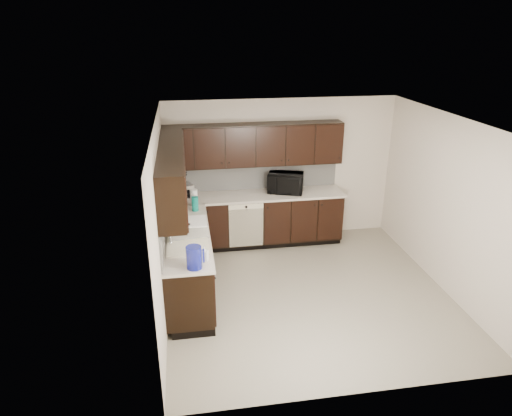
# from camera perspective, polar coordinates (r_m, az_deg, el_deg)

# --- Properties ---
(floor) EXTENTS (4.00, 4.00, 0.00)m
(floor) POSITION_cam_1_polar(r_m,az_deg,el_deg) (6.81, 6.42, -10.42)
(floor) COLOR gray
(floor) RESTS_ON ground
(ceiling) EXTENTS (4.00, 4.00, 0.00)m
(ceiling) POSITION_cam_1_polar(r_m,az_deg,el_deg) (5.87, 7.46, 10.66)
(ceiling) COLOR white
(ceiling) RESTS_ON wall_back
(wall_back) EXTENTS (4.00, 0.02, 2.50)m
(wall_back) POSITION_cam_1_polar(r_m,az_deg,el_deg) (8.06, 3.08, 4.74)
(wall_back) COLOR beige
(wall_back) RESTS_ON floor
(wall_left) EXTENTS (0.02, 4.00, 2.50)m
(wall_left) POSITION_cam_1_polar(r_m,az_deg,el_deg) (6.03, -11.74, -1.82)
(wall_left) COLOR beige
(wall_left) RESTS_ON floor
(wall_right) EXTENTS (0.02, 4.00, 2.50)m
(wall_right) POSITION_cam_1_polar(r_m,az_deg,el_deg) (7.03, 22.79, 0.38)
(wall_right) COLOR beige
(wall_right) RESTS_ON floor
(wall_front) EXTENTS (4.00, 0.02, 2.50)m
(wall_front) POSITION_cam_1_polar(r_m,az_deg,el_deg) (4.56, 13.75, -10.24)
(wall_front) COLOR beige
(wall_front) RESTS_ON floor
(lower_cabinets) EXTENTS (3.00, 2.80, 0.90)m
(lower_cabinets) POSITION_cam_1_polar(r_m,az_deg,el_deg) (7.40, -3.27, -3.86)
(lower_cabinets) COLOR black
(lower_cabinets) RESTS_ON floor
(countertop) EXTENTS (3.03, 2.83, 0.04)m
(countertop) POSITION_cam_1_polar(r_m,az_deg,el_deg) (7.19, -3.37, -0.24)
(countertop) COLOR beige
(countertop) RESTS_ON lower_cabinets
(backsplash) EXTENTS (3.00, 2.80, 0.48)m
(backsplash) POSITION_cam_1_polar(r_m,az_deg,el_deg) (7.28, -5.23, 2.18)
(backsplash) COLOR #ACADA8
(backsplash) RESTS_ON countertop
(upper_cabinets) EXTENTS (3.00, 2.80, 0.70)m
(upper_cabinets) POSITION_cam_1_polar(r_m,az_deg,el_deg) (7.00, -4.37, 6.47)
(upper_cabinets) COLOR black
(upper_cabinets) RESTS_ON wall_back
(dishwasher) EXTENTS (0.58, 0.04, 0.78)m
(dishwasher) POSITION_cam_1_polar(r_m,az_deg,el_deg) (7.65, -1.24, -1.85)
(dishwasher) COLOR beige
(dishwasher) RESTS_ON lower_cabinets
(sink) EXTENTS (0.54, 0.82, 0.42)m
(sink) POSITION_cam_1_polar(r_m,az_deg,el_deg) (6.16, -8.51, -4.84)
(sink) COLOR beige
(sink) RESTS_ON countertop
(microwave) EXTENTS (0.69, 0.57, 0.33)m
(microwave) POSITION_cam_1_polar(r_m,az_deg,el_deg) (7.86, 3.71, 3.16)
(microwave) COLOR black
(microwave) RESTS_ON countertop
(soap_bottle_a) EXTENTS (0.11, 0.11, 0.19)m
(soap_bottle_a) POSITION_cam_1_polar(r_m,az_deg,el_deg) (5.64, -6.46, -5.61)
(soap_bottle_a) COLOR gray
(soap_bottle_a) RESTS_ON countertop
(soap_bottle_b) EXTENTS (0.13, 0.13, 0.26)m
(soap_bottle_b) POSITION_cam_1_polar(r_m,az_deg,el_deg) (7.06, -10.14, 0.34)
(soap_bottle_b) COLOR gray
(soap_bottle_b) RESTS_ON countertop
(toaster_oven) EXTENTS (0.45, 0.40, 0.23)m
(toaster_oven) POSITION_cam_1_polar(r_m,az_deg,el_deg) (7.67, -9.37, 2.04)
(toaster_oven) COLOR #BBBBBD
(toaster_oven) RESTS_ON countertop
(storage_bin) EXTENTS (0.55, 0.43, 0.20)m
(storage_bin) POSITION_cam_1_polar(r_m,az_deg,el_deg) (6.32, -8.53, -2.54)
(storage_bin) COLOR silver
(storage_bin) RESTS_ON countertop
(blue_pitcher) EXTENTS (0.24, 0.24, 0.28)m
(blue_pitcher) POSITION_cam_1_polar(r_m,az_deg,el_deg) (5.46, -7.76, -6.15)
(blue_pitcher) COLOR #101898
(blue_pitcher) RESTS_ON countertop
(teal_tumbler) EXTENTS (0.10, 0.10, 0.23)m
(teal_tumbler) POSITION_cam_1_polar(r_m,az_deg,el_deg) (7.12, -7.63, 0.53)
(teal_tumbler) COLOR #0B7C6C
(teal_tumbler) RESTS_ON countertop
(paper_towel_roll) EXTENTS (0.13, 0.13, 0.26)m
(paper_towel_roll) POSITION_cam_1_polar(r_m,az_deg,el_deg) (7.33, -7.77, 1.32)
(paper_towel_roll) COLOR white
(paper_towel_roll) RESTS_ON countertop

